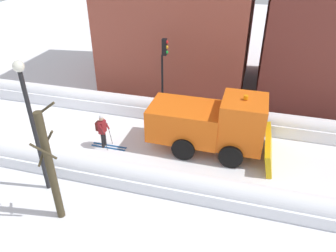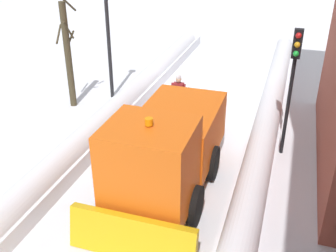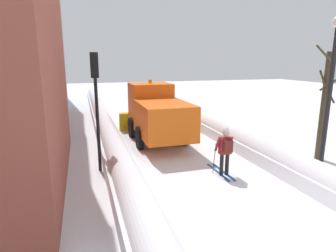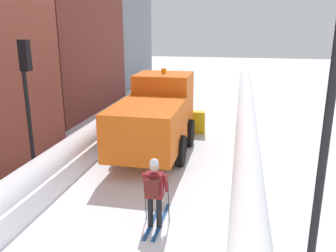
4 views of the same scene
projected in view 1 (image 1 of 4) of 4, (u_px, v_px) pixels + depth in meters
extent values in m
plane|color=white|center=(251.00, 161.00, 15.21)|extent=(80.00, 80.00, 0.00)
cube|color=white|center=(255.00, 124.00, 17.49)|extent=(1.10, 36.00, 0.67)
cylinder|color=white|center=(256.00, 119.00, 17.32)|extent=(0.90, 34.20, 0.90)
cube|color=white|center=(248.00, 200.00, 12.63)|extent=(1.10, 36.00, 0.53)
cylinder|color=white|center=(249.00, 195.00, 12.49)|extent=(0.90, 34.20, 0.90)
cube|color=orange|center=(185.00, 121.00, 15.65)|extent=(2.30, 3.40, 1.60)
cube|color=orange|center=(242.00, 122.00, 14.85)|extent=(2.20, 2.00, 2.30)
cube|color=black|center=(266.00, 115.00, 14.37)|extent=(1.85, 0.06, 1.01)
cube|color=gold|center=(269.00, 148.00, 15.16)|extent=(3.20, 0.46, 1.13)
cylinder|color=orange|center=(246.00, 97.00, 14.20)|extent=(0.20, 0.20, 0.18)
cylinder|color=black|center=(235.00, 131.00, 16.49)|extent=(0.25, 1.10, 1.10)
cylinder|color=black|center=(231.00, 157.00, 14.59)|extent=(0.25, 1.10, 1.10)
cylinder|color=black|center=(193.00, 125.00, 16.99)|extent=(0.25, 1.10, 1.10)
cylinder|color=black|center=(183.00, 149.00, 15.09)|extent=(0.25, 1.10, 1.10)
cylinder|color=black|center=(105.00, 138.00, 16.16)|extent=(0.14, 0.14, 0.82)
cylinder|color=black|center=(103.00, 140.00, 15.98)|extent=(0.14, 0.14, 0.82)
cube|color=maroon|center=(102.00, 127.00, 15.70)|extent=(0.42, 0.26, 0.62)
cube|color=#591E19|center=(98.00, 126.00, 15.73)|extent=(0.32, 0.16, 0.44)
sphere|color=tan|center=(101.00, 119.00, 15.46)|extent=(0.24, 0.24, 0.24)
sphere|color=silver|center=(101.00, 117.00, 15.41)|extent=(0.22, 0.22, 0.22)
cylinder|color=maroon|center=(106.00, 124.00, 15.87)|extent=(0.09, 0.33, 0.56)
cylinder|color=maroon|center=(102.00, 129.00, 15.44)|extent=(0.09, 0.33, 0.56)
cube|color=#194C8C|center=(110.00, 145.00, 16.30)|extent=(0.09, 1.80, 0.03)
cube|color=#194C8C|center=(108.00, 148.00, 16.12)|extent=(0.09, 1.80, 0.03)
cylinder|color=#262628|center=(110.00, 134.00, 16.17)|extent=(0.02, 0.19, 1.19)
cylinder|color=#262628|center=(105.00, 140.00, 15.67)|extent=(0.02, 0.19, 1.19)
cylinder|color=black|center=(162.00, 84.00, 18.55)|extent=(0.12, 0.12, 3.51)
cube|color=black|center=(164.00, 47.00, 17.38)|extent=(0.28, 0.24, 0.90)
sphere|color=red|center=(167.00, 42.00, 17.21)|extent=(0.18, 0.18, 0.18)
sphere|color=gold|center=(167.00, 47.00, 17.35)|extent=(0.18, 0.18, 0.18)
sphere|color=green|center=(167.00, 52.00, 17.50)|extent=(0.18, 0.18, 0.18)
cylinder|color=black|center=(36.00, 136.00, 12.30)|extent=(0.16, 0.16, 5.19)
sphere|color=silver|center=(18.00, 66.00, 10.87)|extent=(0.40, 0.40, 0.40)
cylinder|color=#413825|center=(51.00, 169.00, 11.14)|extent=(0.28, 0.28, 4.47)
cylinder|color=#413825|center=(43.00, 152.00, 10.90)|extent=(0.61, 0.24, 0.91)
cylinder|color=#413825|center=(43.00, 151.00, 10.42)|extent=(0.30, 0.80, 0.66)
cylinder|color=#413825|center=(44.00, 110.00, 10.28)|extent=(0.13, 0.91, 0.72)
cylinder|color=#413825|center=(48.00, 139.00, 10.71)|extent=(0.14, 0.57, 0.81)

